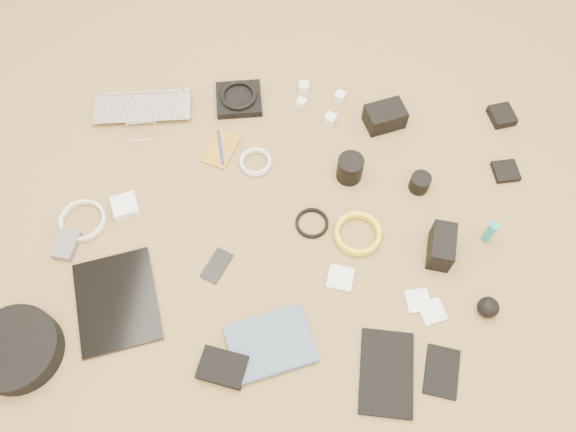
# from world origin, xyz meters

# --- Properties ---
(laptop) EXTENTS (0.34, 0.27, 0.02)m
(laptop) POSITION_xyz_m (-0.45, 0.34, 0.01)
(laptop) COLOR silver
(laptop) RESTS_ON ground
(headphone_pouch) EXTENTS (0.17, 0.16, 0.03)m
(headphone_pouch) POSITION_xyz_m (-0.15, 0.45, 0.01)
(headphone_pouch) COLOR black
(headphone_pouch) RESTS_ON ground
(headphones) EXTENTS (0.16, 0.16, 0.02)m
(headphones) POSITION_xyz_m (-0.15, 0.45, 0.03)
(headphones) COLOR black
(headphones) RESTS_ON headphone_pouch
(charger_a) EXTENTS (0.04, 0.04, 0.03)m
(charger_a) POSITION_xyz_m (0.05, 0.45, 0.01)
(charger_a) COLOR white
(charger_a) RESTS_ON ground
(charger_b) EXTENTS (0.03, 0.03, 0.03)m
(charger_b) POSITION_xyz_m (0.05, 0.52, 0.02)
(charger_b) COLOR white
(charger_b) RESTS_ON ground
(charger_c) EXTENTS (0.04, 0.04, 0.03)m
(charger_c) POSITION_xyz_m (0.18, 0.49, 0.01)
(charger_c) COLOR white
(charger_c) RESTS_ON ground
(charger_d) EXTENTS (0.04, 0.04, 0.03)m
(charger_d) POSITION_xyz_m (0.15, 0.39, 0.02)
(charger_d) COLOR white
(charger_d) RESTS_ON ground
(dslr_camera) EXTENTS (0.14, 0.13, 0.07)m
(dslr_camera) POSITION_xyz_m (0.32, 0.41, 0.03)
(dslr_camera) COLOR black
(dslr_camera) RESTS_ON ground
(lens_pouch) EXTENTS (0.09, 0.10, 0.03)m
(lens_pouch) POSITION_xyz_m (0.70, 0.47, 0.01)
(lens_pouch) COLOR black
(lens_pouch) RESTS_ON ground
(notebook_olive) EXTENTS (0.12, 0.15, 0.01)m
(notebook_olive) POSITION_xyz_m (-0.19, 0.26, 0.00)
(notebook_olive) COLOR olive
(notebook_olive) RESTS_ON ground
(pen_blue) EXTENTS (0.04, 0.13, 0.01)m
(pen_blue) POSITION_xyz_m (-0.19, 0.26, 0.01)
(pen_blue) COLOR #132C9B
(pen_blue) RESTS_ON notebook_olive
(cable_white_a) EXTENTS (0.11, 0.11, 0.01)m
(cable_white_a) POSITION_xyz_m (-0.07, 0.21, 0.01)
(cable_white_a) COLOR silver
(cable_white_a) RESTS_ON ground
(lens_a) EXTENTS (0.10, 0.10, 0.08)m
(lens_a) POSITION_xyz_m (0.22, 0.20, 0.04)
(lens_a) COLOR black
(lens_a) RESTS_ON ground
(lens_b) EXTENTS (0.07, 0.07, 0.06)m
(lens_b) POSITION_xyz_m (0.43, 0.18, 0.03)
(lens_b) COLOR black
(lens_b) RESTS_ON ground
(card_reader) EXTENTS (0.09, 0.09, 0.02)m
(card_reader) POSITION_xyz_m (0.70, 0.26, 0.01)
(card_reader) COLOR black
(card_reader) RESTS_ON ground
(power_brick) EXTENTS (0.10, 0.10, 0.03)m
(power_brick) POSITION_xyz_m (-0.43, 0.01, 0.02)
(power_brick) COLOR white
(power_brick) RESTS_ON ground
(cable_white_b) EXTENTS (0.14, 0.14, 0.01)m
(cable_white_b) POSITION_xyz_m (-0.55, -0.04, 0.01)
(cable_white_b) COLOR silver
(cable_white_b) RESTS_ON ground
(cable_black) EXTENTS (0.12, 0.12, 0.01)m
(cable_black) POSITION_xyz_m (0.12, 0.02, 0.00)
(cable_black) COLOR black
(cable_black) RESTS_ON ground
(cable_yellow) EXTENTS (0.18, 0.18, 0.02)m
(cable_yellow) POSITION_xyz_m (0.26, -0.01, 0.01)
(cable_yellow) COLOR yellow
(cable_yellow) RESTS_ON ground
(flash) EXTENTS (0.08, 0.12, 0.09)m
(flash) POSITION_xyz_m (0.49, -0.04, 0.04)
(flash) COLOR black
(flash) RESTS_ON ground
(lens_cleaner) EXTENTS (0.03, 0.03, 0.09)m
(lens_cleaner) POSITION_xyz_m (0.62, 0.02, 0.04)
(lens_cleaner) COLOR teal
(lens_cleaner) RESTS_ON ground
(battery_charger) EXTENTS (0.07, 0.09, 0.02)m
(battery_charger) POSITION_xyz_m (-0.57, -0.12, 0.01)
(battery_charger) COLOR #57575B
(battery_charger) RESTS_ON ground
(tablet) EXTENTS (0.30, 0.33, 0.01)m
(tablet) POSITION_xyz_m (-0.39, -0.27, 0.01)
(tablet) COLOR black
(tablet) RESTS_ON ground
(phone) EXTENTS (0.08, 0.11, 0.01)m
(phone) POSITION_xyz_m (-0.13, -0.14, 0.00)
(phone) COLOR black
(phone) RESTS_ON ground
(filter_case_left) EXTENTS (0.08, 0.08, 0.01)m
(filter_case_left) POSITION_xyz_m (0.21, -0.14, 0.00)
(filter_case_left) COLOR silver
(filter_case_left) RESTS_ON ground
(filter_case_mid) EXTENTS (0.08, 0.08, 0.01)m
(filter_case_mid) POSITION_xyz_m (0.43, -0.19, 0.00)
(filter_case_mid) COLOR silver
(filter_case_mid) RESTS_ON ground
(filter_case_right) EXTENTS (0.09, 0.09, 0.01)m
(filter_case_right) POSITION_xyz_m (0.47, -0.22, 0.00)
(filter_case_right) COLOR silver
(filter_case_right) RESTS_ON ground
(air_blower) EXTENTS (0.08, 0.08, 0.06)m
(air_blower) POSITION_xyz_m (0.61, -0.20, 0.03)
(air_blower) COLOR black
(air_blower) RESTS_ON ground
(headphone_case) EXTENTS (0.24, 0.24, 0.06)m
(headphone_case) POSITION_xyz_m (-0.61, -0.43, 0.03)
(headphone_case) COLOR black
(headphone_case) RESTS_ON ground
(drive_case) EXTENTS (0.13, 0.10, 0.03)m
(drive_case) POSITION_xyz_m (-0.07, -0.42, 0.01)
(drive_case) COLOR black
(drive_case) RESTS_ON ground
(paperback) EXTENTS (0.26, 0.23, 0.02)m
(paperback) POSITION_xyz_m (0.07, -0.42, 0.01)
(paperback) COLOR #40546D
(paperback) RESTS_ON ground
(notebook_black_a) EXTENTS (0.14, 0.22, 0.02)m
(notebook_black_a) POSITION_xyz_m (0.35, -0.39, 0.01)
(notebook_black_a) COLOR black
(notebook_black_a) RESTS_ON ground
(notebook_black_b) EXTENTS (0.10, 0.14, 0.01)m
(notebook_black_b) POSITION_xyz_m (0.49, -0.37, 0.01)
(notebook_black_b) COLOR black
(notebook_black_b) RESTS_ON ground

